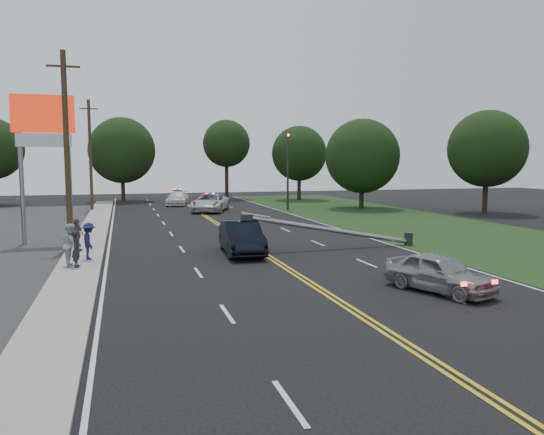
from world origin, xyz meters
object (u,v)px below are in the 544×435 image
object	(u,v)px
bystander_c	(89,241)
emergency_a	(210,203)
utility_pole_far	(90,155)
emergency_b	(178,198)
pylon_sign	(44,133)
fallen_streetlight	(341,231)
traffic_signal	(288,164)
waiting_sedan	(440,273)
utility_pole_mid	(67,149)
bystander_d	(77,235)
crashed_sedan	(242,238)
bystander_b	(71,245)
bystander_a	(77,249)

from	to	relation	value
bystander_c	emergency_a	bearing A→B (deg)	-31.96
utility_pole_far	emergency_b	distance (m)	10.11
pylon_sign	fallen_streetlight	bearing A→B (deg)	-22.22
traffic_signal	waiting_sedan	distance (m)	31.89
utility_pole_far	waiting_sedan	xyz separation A→B (m)	(13.01, -35.38, -4.42)
utility_pole_far	emergency_a	bearing A→B (deg)	-21.19
utility_pole_mid	bystander_d	world-z (taller)	utility_pole_mid
crashed_sedan	traffic_signal	bearing A→B (deg)	70.46
crashed_sedan	utility_pole_far	bearing A→B (deg)	110.67
bystander_c	utility_pole_far	bearing A→B (deg)	-7.35
bystander_d	pylon_sign	bearing A→B (deg)	58.55
utility_pole_far	emergency_a	size ratio (longest dim) A/B	1.73
fallen_streetlight	bystander_b	distance (m)	12.95
bystander_a	emergency_b	bearing A→B (deg)	-7.75
fallen_streetlight	utility_pole_far	size ratio (longest dim) A/B	0.94
bystander_d	bystander_b	bearing A→B (deg)	-144.79
crashed_sedan	waiting_sedan	bearing A→B (deg)	-58.89
utility_pole_mid	bystander_b	bearing A→B (deg)	-84.56
utility_pole_far	bystander_d	distance (m)	24.26
traffic_signal	utility_pole_mid	xyz separation A→B (m)	(-17.50, -18.00, 0.88)
fallen_streetlight	bystander_c	world-z (taller)	fallen_streetlight
fallen_streetlight	utility_pole_mid	bearing A→B (deg)	163.36
fallen_streetlight	bystander_a	distance (m)	12.77
crashed_sedan	emergency_a	distance (m)	22.28
crashed_sedan	bystander_b	xyz separation A→B (m)	(-7.61, -1.48, 0.21)
utility_pole_far	waiting_sedan	distance (m)	37.95
crashed_sedan	bystander_c	xyz separation A→B (m)	(-6.98, -0.16, 0.15)
utility_pole_mid	bystander_a	distance (m)	7.37
utility_pole_mid	waiting_sedan	size ratio (longest dim) A/B	2.55
fallen_streetlight	crashed_sedan	bearing A→B (deg)	-178.43
utility_pole_mid	waiting_sedan	world-z (taller)	utility_pole_mid
pylon_sign	waiting_sedan	xyz separation A→B (m)	(14.31, -15.38, -5.33)
waiting_sedan	emergency_b	xyz separation A→B (m)	(-4.83, 39.40, 0.04)
traffic_signal	bystander_a	distance (m)	29.45
traffic_signal	utility_pole_far	distance (m)	17.97
fallen_streetlight	bystander_a	size ratio (longest dim) A/B	6.07
bystander_b	bystander_d	xyz separation A→B (m)	(-0.07, 3.72, -0.09)
utility_pole_mid	bystander_d	distance (m)	4.60
pylon_sign	bystander_c	distance (m)	8.45
emergency_a	emergency_b	world-z (taller)	emergency_a
traffic_signal	crashed_sedan	size ratio (longest dim) A/B	1.47
pylon_sign	bystander_d	size ratio (longest dim) A/B	5.01
crashed_sedan	emergency_a	world-z (taller)	emergency_a
emergency_b	bystander_d	world-z (taller)	bystander_d
waiting_sedan	emergency_a	distance (m)	31.54
emergency_b	bystander_d	xyz separation A→B (m)	(-7.71, -27.92, 0.21)
bystander_c	emergency_b	bearing A→B (deg)	-22.91
pylon_sign	crashed_sedan	world-z (taller)	pylon_sign
pylon_sign	emergency_b	world-z (taller)	pylon_sign
bystander_a	fallen_streetlight	bearing A→B (deg)	-75.66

